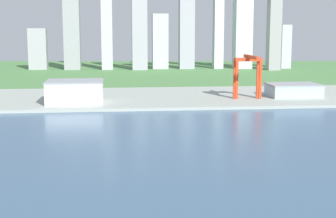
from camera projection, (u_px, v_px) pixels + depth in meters
The scene contains 7 objects.
ground_plane at pixel (163, 146), 278.45m from camera, with size 2400.00×2400.00×0.00m, color #4A7B43.
water_bay at pixel (177, 178), 219.51m from camera, with size 840.00×360.00×0.15m, color #385675.
industrial_pier at pixel (143, 98), 464.87m from camera, with size 840.00×140.00×2.50m, color #969E95.
port_crane_red at pixel (248, 67), 445.32m from camera, with size 23.39×41.99×38.30m.
warehouse_main at pixel (75, 92), 422.12m from camera, with size 46.25×37.46×18.64m.
warehouse_annex at pixel (293, 90), 462.91m from camera, with size 45.43×33.86×11.56m.
distant_skyline at pixel (163, 32), 796.03m from camera, with size 411.72×70.98×159.37m.
Camera 1 is at (-26.20, 29.43, 63.77)m, focal length 54.68 mm.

